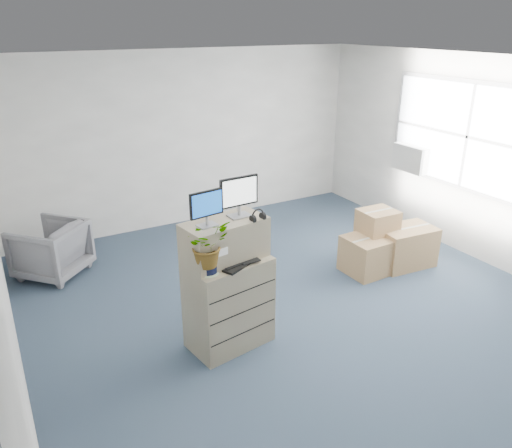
{
  "coord_description": "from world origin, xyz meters",
  "views": [
    {
      "loc": [
        -2.96,
        -4.01,
        3.2
      ],
      "look_at": [
        -0.48,
        0.4,
        1.12
      ],
      "focal_mm": 35.0,
      "sensor_mm": 36.0,
      "label": 1
    }
  ],
  "objects_px": {
    "monitor_left": "(207,206)",
    "office_chair": "(50,247)",
    "filing_cabinet_lower": "(229,303)",
    "water_bottle": "(233,245)",
    "potted_plant": "(207,250)",
    "keyboard": "(239,264)",
    "monitor_right": "(239,195)"
  },
  "relations": [
    {
      "from": "filing_cabinet_lower",
      "to": "potted_plant",
      "type": "bearing_deg",
      "value": -161.26
    },
    {
      "from": "monitor_left",
      "to": "keyboard",
      "type": "distance_m",
      "value": 0.67
    },
    {
      "from": "potted_plant",
      "to": "office_chair",
      "type": "distance_m",
      "value": 3.02
    },
    {
      "from": "filing_cabinet_lower",
      "to": "keyboard",
      "type": "height_order",
      "value": "keyboard"
    },
    {
      "from": "monitor_left",
      "to": "water_bottle",
      "type": "relative_size",
      "value": 1.43
    },
    {
      "from": "office_chair",
      "to": "filing_cabinet_lower",
      "type": "bearing_deg",
      "value": 75.0
    },
    {
      "from": "filing_cabinet_lower",
      "to": "office_chair",
      "type": "relative_size",
      "value": 1.2
    },
    {
      "from": "potted_plant",
      "to": "water_bottle",
      "type": "bearing_deg",
      "value": 30.62
    },
    {
      "from": "filing_cabinet_lower",
      "to": "potted_plant",
      "type": "xyz_separation_m",
      "value": [
        -0.28,
        -0.15,
        0.73
      ]
    },
    {
      "from": "monitor_left",
      "to": "keyboard",
      "type": "height_order",
      "value": "monitor_left"
    },
    {
      "from": "water_bottle",
      "to": "monitor_left",
      "type": "bearing_deg",
      "value": -166.69
    },
    {
      "from": "monitor_right",
      "to": "keyboard",
      "type": "relative_size",
      "value": 0.95
    },
    {
      "from": "water_bottle",
      "to": "potted_plant",
      "type": "distance_m",
      "value": 0.45
    },
    {
      "from": "keyboard",
      "to": "monitor_right",
      "type": "bearing_deg",
      "value": 33.28
    },
    {
      "from": "keyboard",
      "to": "filing_cabinet_lower",
      "type": "bearing_deg",
      "value": 87.11
    },
    {
      "from": "monitor_left",
      "to": "water_bottle",
      "type": "xyz_separation_m",
      "value": [
        0.3,
        0.07,
        -0.49
      ]
    },
    {
      "from": "filing_cabinet_lower",
      "to": "monitor_right",
      "type": "height_order",
      "value": "monitor_right"
    },
    {
      "from": "monitor_left",
      "to": "potted_plant",
      "type": "distance_m",
      "value": 0.4
    },
    {
      "from": "monitor_left",
      "to": "keyboard",
      "type": "bearing_deg",
      "value": -35.03
    },
    {
      "from": "filing_cabinet_lower",
      "to": "keyboard",
      "type": "bearing_deg",
      "value": -75.97
    },
    {
      "from": "filing_cabinet_lower",
      "to": "potted_plant",
      "type": "height_order",
      "value": "potted_plant"
    },
    {
      "from": "monitor_right",
      "to": "potted_plant",
      "type": "xyz_separation_m",
      "value": [
        -0.45,
        -0.22,
        -0.4
      ]
    },
    {
      "from": "monitor_right",
      "to": "water_bottle",
      "type": "height_order",
      "value": "monitor_right"
    },
    {
      "from": "water_bottle",
      "to": "keyboard",
      "type": "bearing_deg",
      "value": -101.51
    },
    {
      "from": "monitor_left",
      "to": "office_chair",
      "type": "height_order",
      "value": "monitor_left"
    },
    {
      "from": "filing_cabinet_lower",
      "to": "keyboard",
      "type": "relative_size",
      "value": 2.22
    },
    {
      "from": "monitor_left",
      "to": "office_chair",
      "type": "xyz_separation_m",
      "value": [
        -1.17,
        2.54,
        -1.18
      ]
    },
    {
      "from": "water_bottle",
      "to": "potted_plant",
      "type": "relative_size",
      "value": 0.47
    },
    {
      "from": "filing_cabinet_lower",
      "to": "office_chair",
      "type": "distance_m",
      "value": 2.9
    },
    {
      "from": "keyboard",
      "to": "water_bottle",
      "type": "bearing_deg",
      "value": 52.62
    },
    {
      "from": "monitor_right",
      "to": "water_bottle",
      "type": "distance_m",
      "value": 0.53
    },
    {
      "from": "filing_cabinet_lower",
      "to": "office_chair",
      "type": "height_order",
      "value": "filing_cabinet_lower"
    }
  ]
}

